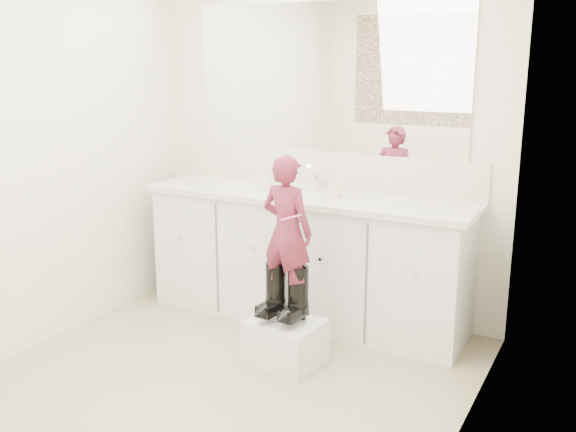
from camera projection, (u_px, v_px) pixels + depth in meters
The scene contains 16 objects.
floor at pixel (203, 395), 3.46m from camera, with size 3.00×3.00×0.00m, color #806C53.
wall_back at pixel (325, 143), 4.46m from camera, with size 2.60×2.60×0.00m, color beige.
wall_left at pixel (17, 158), 3.78m from camera, with size 3.00×3.00×0.00m, color beige.
wall_right at pixel (459, 203), 2.57m from camera, with size 3.00×3.00×0.00m, color beige.
vanity_cabinet at pixel (306, 260), 4.41m from camera, with size 2.20×0.55×0.85m, color silver.
countertop at pixel (306, 197), 4.29m from camera, with size 2.28×0.58×0.04m, color beige.
backsplash at pixel (323, 169), 4.49m from camera, with size 2.28×0.03×0.25m, color beige.
mirror at pixel (325, 78), 4.34m from camera, with size 2.00×0.02×1.00m, color white.
faucet at pixel (316, 182), 4.41m from camera, with size 0.08×0.08×0.10m, color silver.
cup at pixel (336, 190), 4.16m from camera, with size 0.11×0.11×0.10m, color beige.
soap_bottle at pixel (264, 178), 4.38m from camera, with size 0.08×0.08×0.17m, color beige.
step_stool at pixel (285, 342), 3.81m from camera, with size 0.41×0.34×0.26m, color silver.
boot_left at pixel (276, 290), 3.79m from camera, with size 0.13×0.23×0.34m, color black, non-canonical shape.
boot_right at pixel (298, 295), 3.72m from camera, with size 0.13×0.23×0.34m, color black, non-canonical shape.
toddler at pixel (287, 231), 3.67m from camera, with size 0.32×0.21×0.89m, color #AF365D.
toothbrush at pixel (291, 217), 3.54m from camera, with size 0.01×0.01×0.14m, color #F760BA.
Camera 1 is at (1.89, -2.54, 1.76)m, focal length 40.00 mm.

